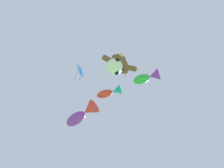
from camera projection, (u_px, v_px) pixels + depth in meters
name	position (u px, v px, depth m)	size (l,w,h in m)	color
teddy_bear_kite	(119.00, 63.00, 13.20)	(2.24, 0.99, 2.28)	brown
soccer_ball_kite	(114.00, 67.00, 11.84)	(1.01, 1.00, 0.93)	white
fish_kite_emerald	(148.00, 77.00, 13.27)	(1.64, 1.52, 0.73)	green
fish_kite_crimson	(111.00, 92.00, 14.14)	(1.64, 1.48, 0.65)	red
fish_kite_violet	(83.00, 114.00, 14.27)	(1.94, 2.45, 0.97)	purple
diamond_kite	(80.00, 72.00, 15.26)	(0.77, 0.82, 2.38)	blue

